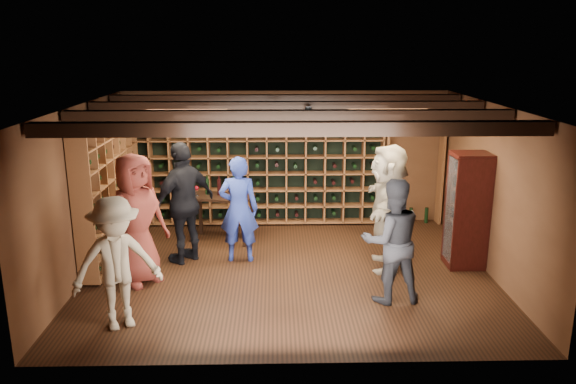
{
  "coord_description": "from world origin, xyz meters",
  "views": [
    {
      "loc": [
        -0.2,
        -7.88,
        3.37
      ],
      "look_at": [
        -0.01,
        0.2,
        1.2
      ],
      "focal_mm": 35.0,
      "sensor_mm": 36.0,
      "label": 1
    }
  ],
  "objects_px": {
    "guest_khaki": "(116,264)",
    "man_grey_suit": "(392,241)",
    "man_blue_shirt": "(239,209)",
    "guest_woman_black": "(184,203)",
    "display_cabinet": "(467,213)",
    "guest_beige": "(388,207)",
    "tasting_table": "(221,201)",
    "guest_red_floral": "(136,219)"
  },
  "relations": [
    {
      "from": "display_cabinet",
      "to": "guest_woman_black",
      "type": "distance_m",
      "value": 4.33
    },
    {
      "from": "display_cabinet",
      "to": "man_grey_suit",
      "type": "bearing_deg",
      "value": -139.6
    },
    {
      "from": "man_grey_suit",
      "to": "guest_khaki",
      "type": "bearing_deg",
      "value": 3.86
    },
    {
      "from": "guest_red_floral",
      "to": "man_grey_suit",
      "type": "bearing_deg",
      "value": -58.4
    },
    {
      "from": "display_cabinet",
      "to": "man_grey_suit",
      "type": "relative_size",
      "value": 1.04
    },
    {
      "from": "display_cabinet",
      "to": "guest_red_floral",
      "type": "bearing_deg",
      "value": -174.17
    },
    {
      "from": "display_cabinet",
      "to": "tasting_table",
      "type": "distance_m",
      "value": 4.05
    },
    {
      "from": "display_cabinet",
      "to": "guest_beige",
      "type": "xyz_separation_m",
      "value": [
        -1.22,
        -0.02,
        0.1
      ]
    },
    {
      "from": "man_grey_suit",
      "to": "guest_beige",
      "type": "distance_m",
      "value": 1.18
    },
    {
      "from": "guest_beige",
      "to": "man_blue_shirt",
      "type": "bearing_deg",
      "value": -89.98
    },
    {
      "from": "display_cabinet",
      "to": "man_blue_shirt",
      "type": "distance_m",
      "value": 3.5
    },
    {
      "from": "guest_red_floral",
      "to": "guest_khaki",
      "type": "bearing_deg",
      "value": -134.38
    },
    {
      "from": "man_grey_suit",
      "to": "guest_red_floral",
      "type": "height_order",
      "value": "guest_red_floral"
    },
    {
      "from": "man_grey_suit",
      "to": "guest_beige",
      "type": "height_order",
      "value": "guest_beige"
    },
    {
      "from": "guest_khaki",
      "to": "man_grey_suit",
      "type": "bearing_deg",
      "value": -15.37
    },
    {
      "from": "display_cabinet",
      "to": "guest_beige",
      "type": "bearing_deg",
      "value": -179.0
    },
    {
      "from": "man_blue_shirt",
      "to": "guest_woman_black",
      "type": "distance_m",
      "value": 0.84
    },
    {
      "from": "display_cabinet",
      "to": "guest_beige",
      "type": "distance_m",
      "value": 1.22
    },
    {
      "from": "man_blue_shirt",
      "to": "man_grey_suit",
      "type": "bearing_deg",
      "value": 144.39
    },
    {
      "from": "guest_woman_black",
      "to": "guest_beige",
      "type": "distance_m",
      "value": 3.12
    },
    {
      "from": "guest_woman_black",
      "to": "guest_khaki",
      "type": "height_order",
      "value": "guest_woman_black"
    },
    {
      "from": "guest_khaki",
      "to": "guest_beige",
      "type": "distance_m",
      "value": 4.02
    },
    {
      "from": "tasting_table",
      "to": "guest_khaki",
      "type": "bearing_deg",
      "value": -91.78
    },
    {
      "from": "guest_beige",
      "to": "tasting_table",
      "type": "xyz_separation_m",
      "value": [
        -2.63,
        1.26,
        -0.24
      ]
    },
    {
      "from": "display_cabinet",
      "to": "tasting_table",
      "type": "bearing_deg",
      "value": 162.17
    },
    {
      "from": "guest_beige",
      "to": "display_cabinet",
      "type": "bearing_deg",
      "value": 99.29
    },
    {
      "from": "display_cabinet",
      "to": "guest_red_floral",
      "type": "xyz_separation_m",
      "value": [
        -4.87,
        -0.5,
        0.09
      ]
    },
    {
      "from": "guest_red_floral",
      "to": "guest_woman_black",
      "type": "xyz_separation_m",
      "value": [
        0.55,
        0.79,
        0.01
      ]
    },
    {
      "from": "tasting_table",
      "to": "guest_red_floral",
      "type": "bearing_deg",
      "value": -104.98
    },
    {
      "from": "man_blue_shirt",
      "to": "guest_woman_black",
      "type": "xyz_separation_m",
      "value": [
        -0.84,
        -0.01,
        0.11
      ]
    },
    {
      "from": "man_blue_shirt",
      "to": "tasting_table",
      "type": "bearing_deg",
      "value": -68.67
    },
    {
      "from": "man_grey_suit",
      "to": "guest_red_floral",
      "type": "relative_size",
      "value": 0.89
    },
    {
      "from": "guest_khaki",
      "to": "guest_beige",
      "type": "bearing_deg",
      "value": 0.65
    },
    {
      "from": "guest_red_floral",
      "to": "guest_woman_black",
      "type": "relative_size",
      "value": 0.99
    },
    {
      "from": "guest_red_floral",
      "to": "guest_beige",
      "type": "height_order",
      "value": "guest_beige"
    },
    {
      "from": "display_cabinet",
      "to": "guest_woman_black",
      "type": "relative_size",
      "value": 0.92
    },
    {
      "from": "man_grey_suit",
      "to": "guest_beige",
      "type": "relative_size",
      "value": 0.88
    },
    {
      "from": "tasting_table",
      "to": "display_cabinet",
      "type": "bearing_deg",
      "value": -2.29
    },
    {
      "from": "man_grey_suit",
      "to": "guest_khaki",
      "type": "distance_m",
      "value": 3.48
    },
    {
      "from": "guest_khaki",
      "to": "guest_woman_black",
      "type": "bearing_deg",
      "value": 51.06
    },
    {
      "from": "man_blue_shirt",
      "to": "guest_woman_black",
      "type": "bearing_deg",
      "value": 0.52
    },
    {
      "from": "guest_khaki",
      "to": "man_blue_shirt",
      "type": "bearing_deg",
      "value": 32.14
    }
  ]
}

